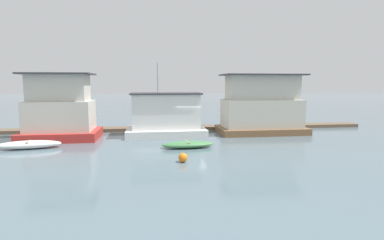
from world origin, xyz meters
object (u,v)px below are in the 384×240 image
(houseboat_brown, at_px, (262,107))
(dinghy_white, at_px, (29,145))
(buoy_orange, at_px, (183,158))
(houseboat_white, at_px, (166,116))
(dinghy_green, at_px, (188,144))
(houseboat_red, at_px, (60,111))

(houseboat_brown, height_order, dinghy_white, houseboat_brown)
(buoy_orange, bearing_deg, dinghy_white, 154.07)
(dinghy_white, xyz_separation_m, buoy_orange, (9.69, -4.71, -0.02))
(houseboat_white, height_order, dinghy_green, houseboat_white)
(houseboat_white, xyz_separation_m, houseboat_brown, (8.16, 0.05, 0.62))
(houseboat_brown, bearing_deg, houseboat_white, -179.63)
(buoy_orange, bearing_deg, houseboat_red, 136.91)
(houseboat_white, distance_m, dinghy_white, 10.07)
(houseboat_red, height_order, houseboat_brown, houseboat_brown)
(houseboat_brown, xyz_separation_m, dinghy_white, (-17.36, -3.92, -1.97))
(houseboat_red, bearing_deg, houseboat_white, 4.13)
(houseboat_red, xyz_separation_m, buoy_orange, (8.55, -8.00, -1.94))
(houseboat_white, distance_m, houseboat_brown, 8.18)
(houseboat_red, bearing_deg, houseboat_brown, 2.24)
(houseboat_white, distance_m, buoy_orange, 8.70)
(houseboat_red, height_order, buoy_orange, houseboat_red)
(dinghy_white, bearing_deg, houseboat_brown, 12.74)
(dinghy_green, bearing_deg, houseboat_white, 103.35)
(dinghy_green, bearing_deg, houseboat_red, 154.51)
(houseboat_red, xyz_separation_m, houseboat_brown, (16.22, 0.64, 0.05))
(houseboat_red, xyz_separation_m, houseboat_white, (8.06, 0.58, -0.57))
(dinghy_white, relative_size, buoy_orange, 8.11)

